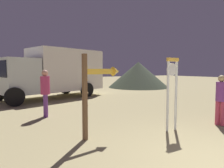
# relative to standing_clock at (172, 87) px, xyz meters

# --- Properties ---
(standing_clock) EXTENTS (0.40, 0.11, 2.08)m
(standing_clock) POSITION_rel_standing_clock_xyz_m (0.00, 0.00, 0.00)
(standing_clock) COLOR white
(standing_clock) RESTS_ON ground_plane
(arrow_sign) EXTENTS (1.17, 0.34, 2.14)m
(arrow_sign) POSITION_rel_standing_clock_xyz_m (-2.02, 0.62, 0.13)
(arrow_sign) COLOR brown
(arrow_sign) RESTS_ON ground_plane
(person_near_clock) EXTENTS (0.30, 0.30, 1.58)m
(person_near_clock) POSITION_rel_standing_clock_xyz_m (1.72, -0.42, -0.37)
(person_near_clock) COLOR #C33D5A
(person_near_clock) RESTS_ON ground_plane
(person_distant) EXTENTS (0.33, 0.33, 1.74)m
(person_distant) POSITION_rel_standing_clock_xyz_m (-2.77, 3.49, -0.28)
(person_distant) COLOR #723B91
(person_distant) RESTS_ON ground_plane
(box_truck_near) EXTENTS (6.81, 4.26, 3.01)m
(box_truck_near) POSITION_rel_standing_clock_xyz_m (-1.06, 8.38, 0.38)
(box_truck_near) COLOR white
(box_truck_near) RESTS_ON ground_plane
(dome_tent) EXTENTS (5.89, 5.89, 2.50)m
(dome_tent) POSITION_rel_standing_clock_xyz_m (7.68, 11.31, 0.00)
(dome_tent) COLOR #343F2D
(dome_tent) RESTS_ON ground_plane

